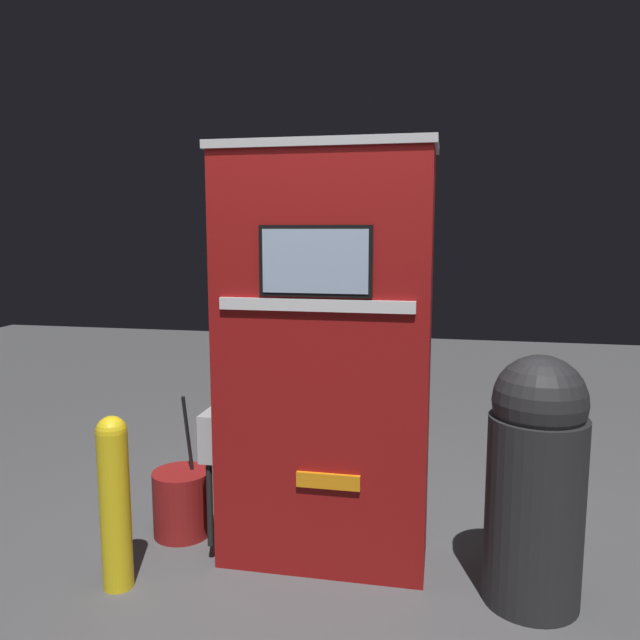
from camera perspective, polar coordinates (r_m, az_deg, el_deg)
name	(u,v)px	position (r m, az deg, el deg)	size (l,w,h in m)	color
ground_plane	(316,579)	(3.28, -0.39, -22.57)	(14.00, 14.00, 0.00)	#4C4C4F
gas_pump	(324,359)	(3.09, 0.33, -3.62)	(1.14, 0.46, 2.08)	maroon
safety_bollard	(115,498)	(3.16, -18.26, -15.19)	(0.14, 0.14, 0.84)	yellow
trash_bin	(536,478)	(3.01, 19.12, -13.53)	(0.43, 0.43, 1.14)	#232326
squeegee_bucket	(182,502)	(3.68, -12.51, -15.96)	(0.32, 0.32, 0.80)	maroon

